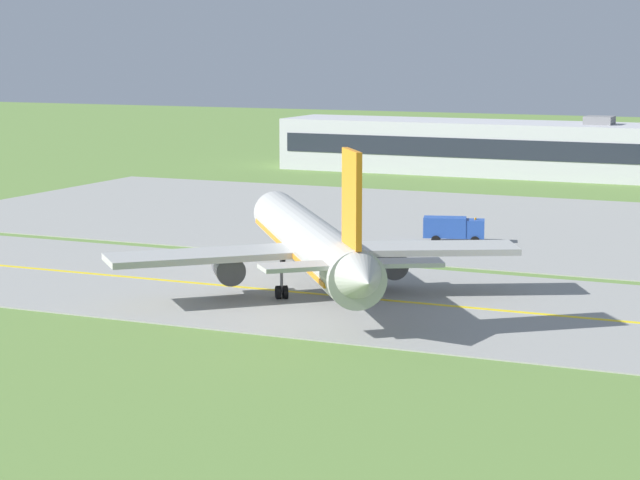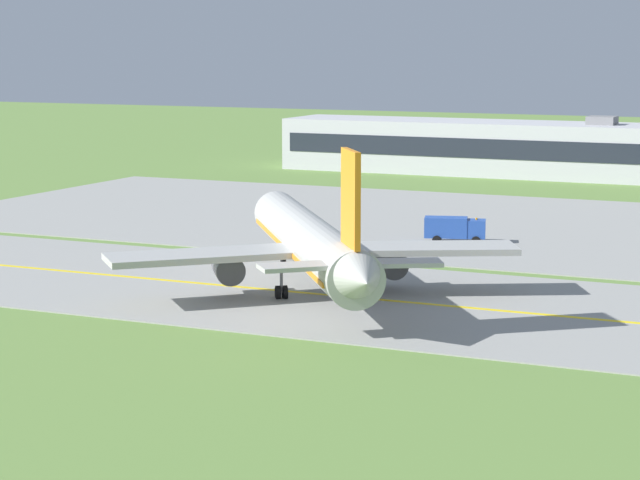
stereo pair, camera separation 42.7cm
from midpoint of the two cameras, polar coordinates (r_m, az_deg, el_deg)
name	(u,v)px [view 2 (the right image)]	position (r m, az deg, el deg)	size (l,w,h in m)	color
ground_plane	(308,294)	(98.41, -0.45, -2.51)	(500.00, 500.00, 0.00)	olive
taxiway_strip	(308,294)	(98.40, -0.45, -2.48)	(240.00, 28.00, 0.10)	gray
apron_pad	(559,229)	(134.49, 11.01, 0.48)	(140.00, 52.00, 0.10)	gray
taxiway_centreline	(308,293)	(98.39, -0.45, -2.45)	(220.00, 0.60, 0.01)	yellow
airplane_lead	(311,243)	(97.62, -0.30, -0.14)	(28.81, 34.28, 12.70)	#ADADA8
service_truck_fuel	(454,228)	(123.76, 6.28, 0.55)	(6.33, 3.67, 2.60)	#264CA5
terminal_building	(509,148)	(189.30, 8.72, 4.18)	(69.42, 13.26, 9.12)	#B2B2B7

